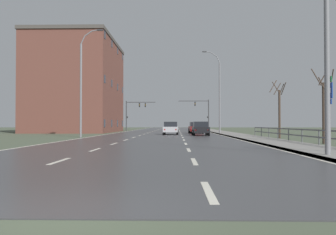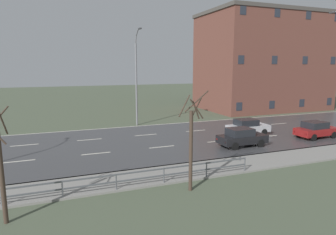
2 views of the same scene
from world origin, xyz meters
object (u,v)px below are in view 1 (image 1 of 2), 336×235
(street_lamp_midground, at_px, (219,93))
(car_mid_centre, at_px, (200,128))
(street_lamp_left_bank, at_px, (82,84))
(highway_sign, at_px, (329,104))
(brick_building, at_px, (78,86))
(traffic_signal_right, at_px, (203,110))
(car_near_left, at_px, (171,128))
(car_far_left, at_px, (196,128))
(traffic_signal_left, at_px, (134,110))
(street_lamp_foreground, at_px, (322,28))

(street_lamp_midground, distance_m, car_mid_centre, 9.53)
(street_lamp_left_bank, xyz_separation_m, car_mid_centre, (11.93, 5.87, -4.41))
(highway_sign, relative_size, brick_building, 0.18)
(street_lamp_left_bank, distance_m, traffic_signal_right, 36.28)
(street_lamp_midground, xyz_separation_m, street_lamp_left_bank, (-14.93, -13.60, -0.28))
(car_near_left, bearing_deg, highway_sign, -74.25)
(car_mid_centre, bearing_deg, street_lamp_left_bank, -154.66)
(street_lamp_midground, height_order, car_near_left, street_lamp_midground)
(brick_building, bearing_deg, car_far_left, -23.30)
(street_lamp_midground, xyz_separation_m, highway_sign, (0.93, -32.34, -3.32))
(street_lamp_left_bank, relative_size, traffic_signal_left, 1.84)
(street_lamp_foreground, relative_size, traffic_signal_right, 1.74)
(car_near_left, bearing_deg, street_lamp_midground, 37.18)
(street_lamp_foreground, distance_m, brick_building, 47.69)
(car_far_left, distance_m, car_near_left, 6.23)
(highway_sign, relative_size, car_mid_centre, 0.82)
(traffic_signal_right, bearing_deg, car_far_left, -97.09)
(street_lamp_foreground, bearing_deg, car_near_left, 102.27)
(car_far_left, bearing_deg, brick_building, 154.39)
(highway_sign, bearing_deg, street_lamp_midground, 91.65)
(street_lamp_foreground, height_order, street_lamp_midground, street_lamp_midground)
(traffic_signal_right, bearing_deg, car_mid_centre, -94.83)
(street_lamp_foreground, height_order, car_mid_centre, street_lamp_foreground)
(street_lamp_left_bank, relative_size, car_near_left, 2.57)
(street_lamp_midground, relative_size, car_mid_centre, 2.72)
(car_near_left, bearing_deg, street_lamp_left_bank, -132.89)
(car_mid_centre, relative_size, car_near_left, 1.00)
(street_lamp_midground, xyz_separation_m, traffic_signal_right, (-0.68, 19.74, -1.51))
(street_lamp_foreground, bearing_deg, brick_building, 116.81)
(car_far_left, height_order, brick_building, brick_building)
(highway_sign, bearing_deg, car_near_left, 104.87)
(highway_sign, distance_m, car_near_left, 28.63)
(street_lamp_foreground, bearing_deg, traffic_signal_right, 90.69)
(street_lamp_midground, distance_m, car_near_left, 9.23)
(street_lamp_foreground, distance_m, traffic_signal_right, 53.76)
(car_mid_centre, height_order, car_far_left, same)
(brick_building, bearing_deg, street_lamp_foreground, -63.19)
(car_mid_centre, xyz_separation_m, car_near_left, (-3.41, 3.03, 0.00))
(traffic_signal_left, bearing_deg, street_lamp_midground, -55.33)
(car_mid_centre, distance_m, car_near_left, 4.56)
(traffic_signal_right, xyz_separation_m, brick_building, (-20.84, -11.23, 3.38))
(street_lamp_midground, xyz_separation_m, car_far_left, (-3.06, 0.56, -4.69))
(street_lamp_left_bank, distance_m, car_mid_centre, 14.01)
(car_far_left, bearing_deg, highway_sign, -85.38)
(street_lamp_left_bank, distance_m, brick_building, 23.17)
(highway_sign, xyz_separation_m, brick_building, (-22.45, 40.85, 5.18))
(car_far_left, relative_size, brick_building, 0.22)
(street_lamp_left_bank, bearing_deg, highway_sign, -49.76)
(street_lamp_foreground, xyz_separation_m, brick_building, (-21.48, 42.51, 2.29))
(highway_sign, xyz_separation_m, car_far_left, (-3.99, 32.90, -1.37))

